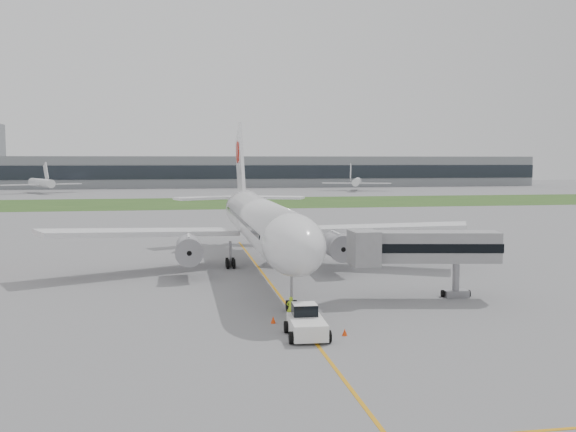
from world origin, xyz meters
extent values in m
plane|color=gray|center=(0.00, 0.00, 0.00)|extent=(600.00, 600.00, 0.00)
cube|color=#284C1C|center=(0.00, 120.00, 0.01)|extent=(600.00, 50.00, 0.02)
cube|color=gray|center=(0.00, 230.00, 7.00)|extent=(320.00, 22.00, 14.00)
cube|color=#1E242A|center=(0.00, 219.00, 7.00)|extent=(320.00, 0.60, 6.00)
cylinder|color=white|center=(0.00, 4.00, 5.60)|extent=(5.00, 38.00, 5.00)
ellipsoid|color=white|center=(0.00, -15.50, 5.60)|extent=(5.00, 11.00, 5.00)
cube|color=black|center=(0.00, -16.50, 6.50)|extent=(3.20, 1.54, 1.14)
cone|color=white|center=(0.00, 26.00, 6.40)|extent=(5.00, 10.53, 6.16)
cube|color=white|center=(-13.00, 6.00, 4.40)|extent=(22.13, 13.52, 1.70)
cube|color=white|center=(13.00, 6.00, 4.40)|extent=(22.13, 13.52, 1.70)
cylinder|color=#949398|center=(-8.00, 1.50, 3.00)|extent=(2.70, 5.20, 2.70)
cylinder|color=#949398|center=(8.00, 1.50, 3.00)|extent=(2.70, 5.20, 2.70)
cube|color=white|center=(0.00, 27.50, 11.50)|extent=(0.45, 10.90, 12.76)
cylinder|color=#B4160A|center=(0.00, 28.50, 13.50)|extent=(0.60, 3.20, 3.20)
cube|color=white|center=(-5.00, 28.50, 6.80)|extent=(9.54, 6.34, 0.35)
cube|color=white|center=(5.00, 28.50, 6.80)|extent=(9.54, 6.34, 0.35)
cylinder|color=gray|center=(0.00, -15.00, 1.55)|extent=(0.24, 0.24, 3.10)
cylinder|color=black|center=(-3.20, 7.00, 0.55)|extent=(1.40, 1.10, 1.10)
cylinder|color=black|center=(3.20, 7.00, 0.55)|extent=(1.40, 1.10, 1.10)
cube|color=white|center=(-0.32, -22.97, 0.75)|extent=(2.54, 4.33, 1.13)
cube|color=white|center=(-0.27, -21.85, 1.69)|extent=(1.76, 1.58, 0.94)
cube|color=black|center=(-0.27, -21.85, 1.74)|extent=(1.81, 1.63, 0.80)
cylinder|color=black|center=(-1.52, -21.51, 0.42)|extent=(0.37, 0.86, 0.84)
cylinder|color=black|center=(1.01, -21.63, 0.42)|extent=(0.37, 0.86, 0.84)
cylinder|color=black|center=(-1.65, -24.32, 0.42)|extent=(0.37, 0.86, 0.84)
cylinder|color=black|center=(0.88, -24.44, 0.42)|extent=(0.37, 0.86, 0.84)
cube|color=gray|center=(12.90, -12.17, 4.66)|extent=(12.82, 4.86, 2.69)
cube|color=black|center=(12.90, -12.17, 4.66)|extent=(13.02, 4.98, 0.81)
cube|color=gray|center=(7.00, -12.02, 4.66)|extent=(2.33, 3.05, 3.05)
cylinder|color=gray|center=(15.62, -12.20, 1.70)|extent=(0.63, 0.63, 3.41)
cube|color=gray|center=(15.62, -12.20, 0.31)|extent=(2.34, 1.62, 0.63)
cylinder|color=black|center=(14.47, -12.00, 0.31)|extent=(0.38, 0.67, 0.63)
cylinder|color=black|center=(16.77, -12.41, 0.31)|extent=(0.38, 0.67, 0.63)
cone|color=#E73D0C|center=(-2.07, -18.68, 0.27)|extent=(0.40, 0.40, 0.54)
cone|color=#E73D0C|center=(2.40, -22.97, 0.26)|extent=(0.38, 0.38, 0.52)
imported|color=#AFE025|center=(-0.52, -17.55, 0.88)|extent=(0.67, 0.47, 1.75)
camera|label=1|loc=(-9.11, -65.96, 12.37)|focal=40.00mm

